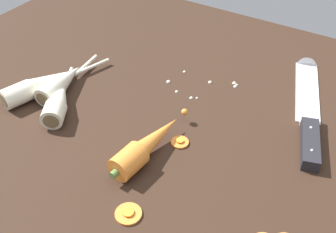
% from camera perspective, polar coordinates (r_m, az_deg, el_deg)
% --- Properties ---
extents(ground_plane, '(1.20, 0.90, 0.04)m').
position_cam_1_polar(ground_plane, '(0.76, 0.80, -1.20)').
color(ground_plane, '#332116').
extents(chefs_knife, '(0.14, 0.34, 0.04)m').
position_cam_1_polar(chefs_knife, '(0.81, 19.06, 1.99)').
color(chefs_knife, silver).
rests_on(chefs_knife, ground_plane).
extents(whole_carrot, '(0.05, 0.19, 0.04)m').
position_cam_1_polar(whole_carrot, '(0.66, -3.05, -4.12)').
color(whole_carrot, orange).
rests_on(whole_carrot, ground_plane).
extents(parsnip_front, '(0.09, 0.23, 0.04)m').
position_cam_1_polar(parsnip_front, '(0.83, -17.41, 4.27)').
color(parsnip_front, silver).
rests_on(parsnip_front, ground_plane).
extents(parsnip_mid_left, '(0.11, 0.17, 0.04)m').
position_cam_1_polar(parsnip_mid_left, '(0.78, -15.15, 2.12)').
color(parsnip_mid_left, silver).
rests_on(parsnip_mid_left, ground_plane).
extents(parsnip_mid_right, '(0.05, 0.18, 0.04)m').
position_cam_1_polar(parsnip_mid_right, '(0.82, -14.70, 4.64)').
color(parsnip_mid_right, silver).
rests_on(parsnip_mid_right, ground_plane).
extents(carrot_slice_stray_near, '(0.03, 0.03, 0.01)m').
position_cam_1_polar(carrot_slice_stray_near, '(0.69, 1.67, -3.52)').
color(carrot_slice_stray_near, orange).
rests_on(carrot_slice_stray_near, ground_plane).
extents(carrot_slice_stray_mid, '(0.04, 0.04, 0.01)m').
position_cam_1_polar(carrot_slice_stray_mid, '(0.59, -5.60, -13.34)').
color(carrot_slice_stray_mid, orange).
rests_on(carrot_slice_stray_mid, ground_plane).
extents(mince_crumbs, '(0.13, 0.10, 0.01)m').
position_cam_1_polar(mince_crumbs, '(0.82, 4.79, 4.59)').
color(mince_crumbs, silver).
rests_on(mince_crumbs, ground_plane).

